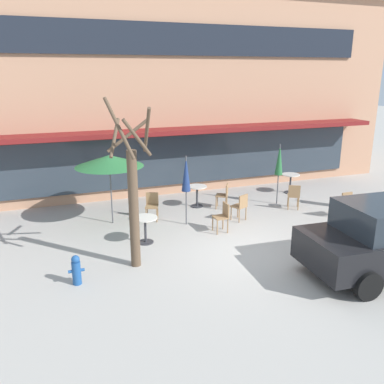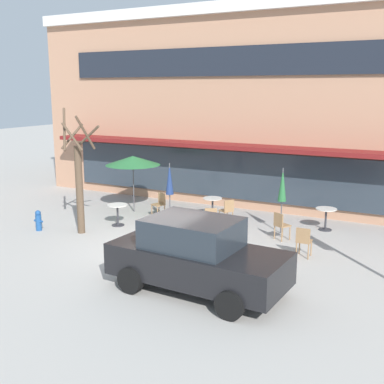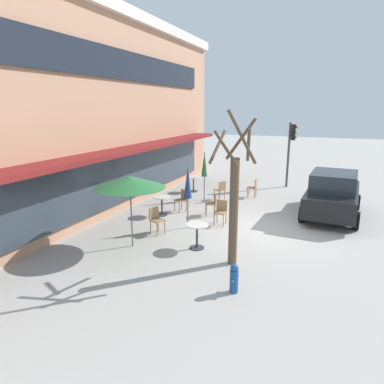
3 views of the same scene
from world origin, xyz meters
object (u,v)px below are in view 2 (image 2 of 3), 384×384
(cafe_chair_1, at_px, (227,210))
(parked_sedan, at_px, (196,256))
(cafe_table_streetside, at_px, (118,211))
(patio_umbrella_green_folded, at_px, (282,185))
(cafe_table_near_wall, at_px, (326,215))
(cafe_chair_0, at_px, (304,240))
(cafe_chair_4, at_px, (160,203))
(cafe_chair_5, at_px, (211,218))
(street_tree, at_px, (79,180))
(cafe_chair_2, at_px, (281,224))
(patio_umbrella_cream_folded, at_px, (170,179))
(fire_hydrant, at_px, (38,220))
(patio_umbrella_corner_open, at_px, (133,161))
(cafe_chair_3, at_px, (177,219))
(cafe_table_by_tree, at_px, (213,204))

(cafe_chair_1, xyz_separation_m, parked_sedan, (1.67, -5.67, 0.35))
(cafe_table_streetside, distance_m, patio_umbrella_green_folded, 5.74)
(cafe_table_near_wall, relative_size, cafe_table_streetside, 1.00)
(cafe_chair_1, relative_size, parked_sedan, 0.21)
(cafe_chair_0, height_order, cafe_chair_4, same)
(cafe_chair_5, xyz_separation_m, street_tree, (-3.87, -1.94, 1.28))
(cafe_table_near_wall, distance_m, cafe_table_streetside, 7.17)
(cafe_chair_0, height_order, parked_sedan, parked_sedan)
(parked_sedan, bearing_deg, cafe_chair_2, 83.11)
(cafe_table_streetside, xyz_separation_m, patio_umbrella_cream_folded, (1.56, 0.97, 1.11))
(cafe_chair_0, bearing_deg, patio_umbrella_green_folded, 122.71)
(parked_sedan, height_order, fire_hydrant, parked_sedan)
(cafe_chair_4, relative_size, fire_hydrant, 1.26)
(cafe_table_streetside, height_order, patio_umbrella_corner_open, patio_umbrella_corner_open)
(cafe_table_near_wall, xyz_separation_m, parked_sedan, (-1.60, -6.51, 0.36))
(patio_umbrella_cream_folded, bearing_deg, cafe_table_streetside, -148.15)
(patio_umbrella_corner_open, bearing_deg, cafe_chair_3, -32.18)
(cafe_table_near_wall, height_order, patio_umbrella_corner_open, patio_umbrella_corner_open)
(parked_sedan, distance_m, street_tree, 6.13)
(patio_umbrella_corner_open, xyz_separation_m, cafe_chair_1, (3.92, 0.10, -1.50))
(cafe_table_streetside, relative_size, cafe_chair_1, 0.85)
(cafe_chair_5, relative_size, street_tree, 0.22)
(cafe_chair_2, relative_size, street_tree, 0.22)
(cafe_table_near_wall, relative_size, parked_sedan, 0.18)
(patio_umbrella_corner_open, bearing_deg, cafe_table_near_wall, 7.38)
(cafe_table_near_wall, xyz_separation_m, cafe_chair_4, (-5.93, -1.07, 0.01))
(cafe_table_near_wall, distance_m, cafe_chair_2, 2.04)
(cafe_chair_1, relative_size, street_tree, 0.22)
(cafe_table_streetside, distance_m, cafe_chair_4, 1.87)
(cafe_chair_0, bearing_deg, cafe_table_streetside, 178.06)
(cafe_chair_4, bearing_deg, patio_umbrella_cream_folded, -41.08)
(cafe_table_by_tree, height_order, patio_umbrella_corner_open, patio_umbrella_corner_open)
(patio_umbrella_corner_open, height_order, cafe_chair_2, patio_umbrella_corner_open)
(patio_umbrella_cream_folded, distance_m, cafe_chair_3, 1.67)
(cafe_chair_3, xyz_separation_m, fire_hydrant, (-4.40, -1.74, -0.17))
(cafe_chair_0, relative_size, cafe_chair_5, 1.00)
(cafe_table_near_wall, height_order, parked_sedan, parked_sedan)
(fire_hydrant, bearing_deg, cafe_table_streetside, 40.49)
(cafe_chair_5, distance_m, fire_hydrant, 5.85)
(cafe_chair_1, xyz_separation_m, cafe_chair_4, (-2.66, -0.24, 0.00))
(cafe_table_streetside, xyz_separation_m, street_tree, (-0.57, -1.27, 1.29))
(patio_umbrella_corner_open, distance_m, cafe_chair_2, 6.40)
(parked_sedan, bearing_deg, cafe_chair_3, 125.24)
(cafe_chair_2, distance_m, street_tree, 6.68)
(cafe_chair_2, xyz_separation_m, street_tree, (-6.13, -2.33, 1.28))
(cafe_table_near_wall, bearing_deg, parked_sedan, -103.81)
(cafe_chair_4, xyz_separation_m, parked_sedan, (4.33, -5.43, 0.35))
(cafe_chair_3, relative_size, parked_sedan, 0.21)
(cafe_chair_3, bearing_deg, street_tree, -156.49)
(cafe_chair_1, bearing_deg, cafe_table_streetside, -149.07)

